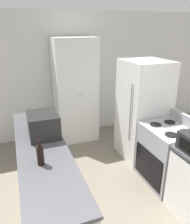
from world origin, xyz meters
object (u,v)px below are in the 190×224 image
object	(u,v)px
stove	(167,155)
wine_bottle	(40,155)
refrigerator	(143,111)
microwave	(43,125)
pantry_cabinet	(75,91)

from	to	relation	value
stove	wine_bottle	world-z (taller)	wine_bottle
refrigerator	wine_bottle	xyz separation A→B (m)	(-1.92, -1.03, 0.14)
wine_bottle	microwave	bearing A→B (deg)	78.61
pantry_cabinet	wine_bottle	size ratio (longest dim) A/B	7.29
stove	refrigerator	xyz separation A→B (m)	(0.04, 0.79, 0.43)
pantry_cabinet	stove	xyz separation A→B (m)	(0.88, -1.89, -0.59)
pantry_cabinet	microwave	distance (m)	1.70
stove	refrigerator	size ratio (longest dim) A/B	0.60
stove	pantry_cabinet	bearing A→B (deg)	115.08
refrigerator	microwave	distance (m)	1.83
microwave	wine_bottle	bearing A→B (deg)	-101.39
pantry_cabinet	refrigerator	size ratio (longest dim) A/B	1.19
refrigerator	microwave	bearing A→B (deg)	-168.27
microwave	wine_bottle	xyz separation A→B (m)	(-0.13, -0.66, -0.04)
pantry_cabinet	stove	world-z (taller)	pantry_cabinet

